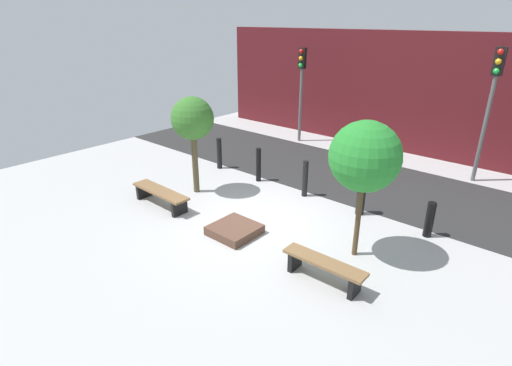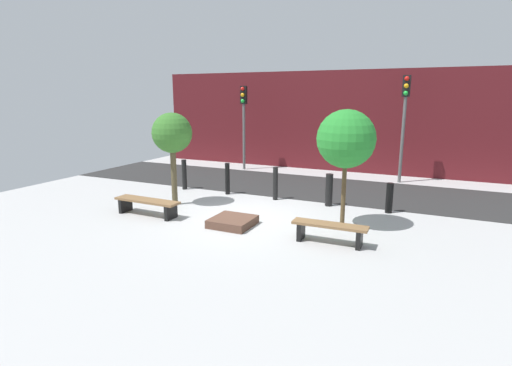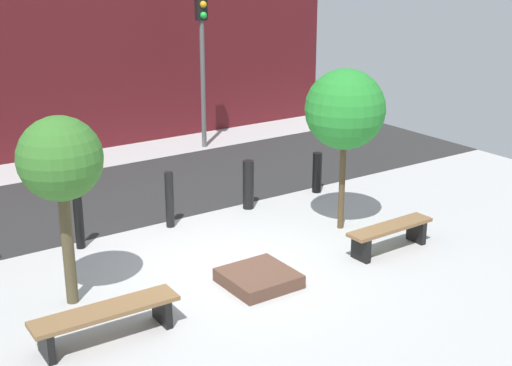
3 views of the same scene
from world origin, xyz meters
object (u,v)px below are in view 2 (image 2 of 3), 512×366
bench_right (330,229)px  bollard_center (275,183)px  traffic_light_mid_west (405,110)px  planter_bed (233,222)px  tree_behind_right_bench (346,139)px  bollard_far_left (184,175)px  bollard_far_right (389,198)px  tree_behind_left_bench (172,134)px  bollard_left (227,179)px  bench_left (147,204)px  bollard_right (329,190)px  traffic_light_west (244,112)px

bench_right → bollard_center: (-2.58, 3.10, 0.20)m
traffic_light_mid_west → planter_bed: bearing=-114.5°
tree_behind_right_bench → bollard_far_left: 6.56m
bollard_far_right → traffic_light_mid_west: 5.02m
bollard_center → bollard_far_right: 3.49m
tree_behind_left_bench → bollard_far_right: tree_behind_left_bench is taller
bollard_far_left → tree_behind_left_bench: bearing=-63.5°
bollard_left → traffic_light_mid_west: (5.09, 4.45, 2.22)m
bench_right → bollard_far_left: 6.82m
bench_right → planter_bed: (-2.58, 0.20, -0.23)m
bollard_far_left → bench_left: bearing=-73.6°
bollard_far_left → bollard_center: 3.49m
bench_right → tree_behind_left_bench: 5.61m
bench_right → tree_behind_left_bench: size_ratio=0.61×
bench_left → bollard_left: bearing=76.1°
tree_behind_left_bench → planter_bed: bearing=-22.6°
bollard_right → bollard_far_right: bearing=0.0°
bench_left → tree_behind_right_bench: tree_behind_right_bench is taller
tree_behind_left_bench → bollard_center: bearing=35.3°
bollard_far_left → traffic_light_mid_west: traffic_light_mid_west is taller
bench_left → bollard_center: 4.04m
bench_right → tree_behind_right_bench: 2.29m
bollard_far_left → traffic_light_west: size_ratio=0.29×
traffic_light_mid_west → bench_left: bearing=-128.1°
tree_behind_right_bench → traffic_light_west: size_ratio=0.80×
tree_behind_left_bench → traffic_light_mid_west: bearing=46.6°
bench_right → tree_behind_right_bench: bearing=88.8°
bench_left → bollard_far_right: bollard_far_right is taller
bollard_right → bollard_left: bearing=180.0°
planter_bed → bollard_far_left: bollard_far_left is taller
bollard_far_right → tree_behind_right_bench: bearing=-116.5°
traffic_light_west → bench_left: bearing=-84.2°
bench_left → bollard_right: (4.32, 3.10, 0.16)m
bench_right → planter_bed: bearing=174.4°
bench_left → tree_behind_left_bench: bearing=91.2°
bench_right → bollard_left: bollard_left is taller
bollard_left → bollard_right: 3.49m
bollard_left → traffic_light_west: 5.14m
bollard_far_left → bollard_center: bearing=0.0°
planter_bed → bollard_far_left: (-3.49, 2.90, 0.43)m
bollard_far_left → bollard_far_right: bearing=0.0°
traffic_light_mid_west → bench_right: bearing=-95.8°
traffic_light_west → bollard_far_left: bearing=-91.9°
bench_right → bollard_left: size_ratio=1.60×
tree_behind_left_bench → traffic_light_mid_west: 8.65m
bollard_far_left → traffic_light_mid_west: size_ratio=0.27×
bollard_left → planter_bed: bearing=-59.0°
tree_behind_right_bench → bollard_far_right: tree_behind_right_bench is taller
bollard_left → bollard_far_left: bearing=180.0°
tree_behind_left_bench → bollard_center: tree_behind_left_bench is taller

